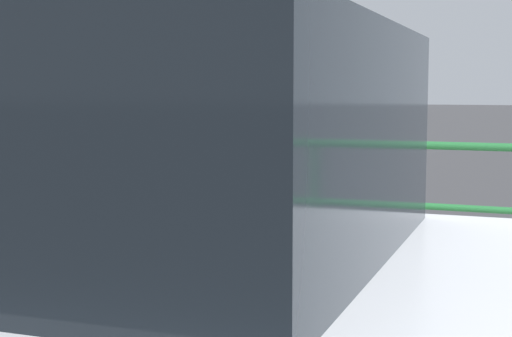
# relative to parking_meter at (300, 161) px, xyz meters

# --- Properties ---
(parking_meter) EXTENTS (0.18, 0.19, 1.49)m
(parking_meter) POSITION_rel_parking_meter_xyz_m (0.00, 0.00, 0.00)
(parking_meter) COLOR slate
(parking_meter) RESTS_ON sidewalk_curb
(pedestrian_at_meter) EXTENTS (0.61, 0.59, 1.67)m
(pedestrian_at_meter) POSITION_rel_parking_meter_xyz_m (-0.55, -0.03, -0.15)
(pedestrian_at_meter) COLOR #1E233F
(pedestrian_at_meter) RESTS_ON sidewalk_curb
(parked_sedan_silver) EXTENTS (4.65, 1.92, 1.76)m
(parked_sedan_silver) POSITION_rel_parking_meter_xyz_m (-0.35, -1.61, -0.36)
(parked_sedan_silver) COLOR #B7BABF
(parked_sedan_silver) RESTS_ON ground
(background_railing) EXTENTS (24.06, 0.06, 1.06)m
(background_railing) POSITION_rel_parking_meter_xyz_m (0.21, 2.31, -0.35)
(background_railing) COLOR #1E602D
(background_railing) RESTS_ON sidewalk_curb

